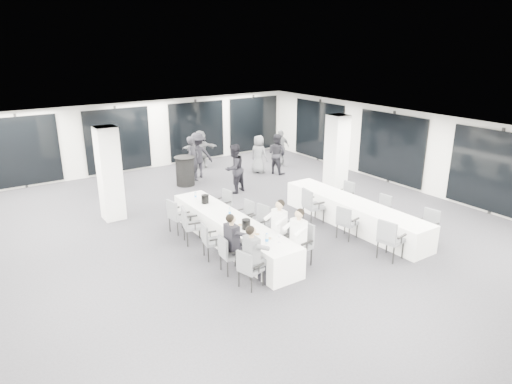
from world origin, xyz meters
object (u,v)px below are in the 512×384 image
at_px(chair_side_left_mid, 346,221).
at_px(chair_side_left_far, 311,204).
at_px(cocktail_table, 185,171).
at_px(chair_main_left_mid, 210,239).
at_px(chair_main_left_fourth, 190,223).
at_px(standing_guest_b, 234,165).
at_px(standing_guest_g, 106,161).
at_px(chair_main_left_near, 248,267).
at_px(standing_guest_a, 193,156).
at_px(banquet_table_side, 353,214).
at_px(chair_side_left_near, 389,237).
at_px(chair_main_left_second, 228,252).
at_px(standing_guest_e, 259,152).
at_px(chair_main_right_near, 302,241).
at_px(ice_bucket_near, 246,224).
at_px(chair_main_right_second, 282,234).
at_px(chair_side_right_far, 346,194).
at_px(chair_main_right_mid, 260,220).
at_px(chair_side_right_near, 428,224).
at_px(chair_main_left_far, 177,214).
at_px(standing_guest_c, 198,152).
at_px(chair_main_right_far, 224,202).
at_px(standing_guest_h, 277,151).
at_px(standing_guest_d, 281,146).
at_px(banquet_table_main, 231,232).
at_px(chair_main_right_fourth, 246,214).
at_px(standing_guest_f, 200,147).
at_px(chair_side_right_mid, 382,208).

xyz_separation_m(chair_side_left_mid, chair_side_left_far, (-0.01, 1.41, 0.06)).
distance_m(cocktail_table, chair_main_left_mid, 6.16).
bearing_deg(chair_main_left_fourth, chair_side_left_mid, 73.60).
height_order(standing_guest_b, standing_guest_g, standing_guest_g).
xyz_separation_m(chair_main_left_near, standing_guest_a, (2.57, 7.73, 0.48)).
distance_m(banquet_table_side, chair_side_left_near, 2.19).
relative_size(chair_main_left_second, chair_side_left_mid, 0.98).
xyz_separation_m(chair_main_left_mid, standing_guest_a, (2.58, 6.01, 0.47)).
bearing_deg(standing_guest_e, chair_main_right_near, 130.87).
relative_size(chair_side_left_far, standing_guest_g, 0.48).
relative_size(standing_guest_g, ice_bucket_near, 8.74).
height_order(chair_main_right_second, chair_side_right_far, chair_main_right_second).
bearing_deg(standing_guest_a, chair_main_right_mid, -134.48).
distance_m(chair_main_right_mid, chair_side_right_far, 3.61).
bearing_deg(chair_main_left_second, chair_side_right_near, 78.92).
xyz_separation_m(chair_main_left_fourth, standing_guest_e, (5.32, 4.55, 0.30)).
height_order(chair_main_left_far, standing_guest_c, standing_guest_c).
relative_size(banquet_table_side, chair_side_right_near, 5.56).
distance_m(chair_main_right_far, standing_guest_e, 5.08).
bearing_deg(ice_bucket_near, chair_main_left_second, -150.42).
relative_size(chair_main_left_near, chair_main_left_mid, 0.98).
relative_size(chair_main_left_near, standing_guest_h, 0.48).
xyz_separation_m(chair_main_left_far, standing_guest_a, (2.58, 4.11, 0.43)).
bearing_deg(standing_guest_b, standing_guest_h, -177.25).
bearing_deg(chair_side_left_far, banquet_table_side, 51.00).
relative_size(chair_main_left_far, standing_guest_d, 0.56).
bearing_deg(standing_guest_a, chair_main_left_far, -157.58).
height_order(standing_guest_d, ice_bucket_near, standing_guest_d).
distance_m(standing_guest_d, standing_guest_h, 1.24).
relative_size(chair_main_right_second, standing_guest_e, 0.52).
height_order(banquet_table_main, standing_guest_g, standing_guest_g).
relative_size(chair_side_right_far, standing_guest_b, 0.45).
bearing_deg(chair_side_left_near, standing_guest_c, 174.08).
height_order(chair_main_left_fourth, standing_guest_d, standing_guest_d).
relative_size(chair_main_right_fourth, chair_side_right_far, 1.00).
bearing_deg(chair_main_left_fourth, standing_guest_f, 164.35).
relative_size(banquet_table_main, chair_side_left_far, 4.86).
bearing_deg(chair_side_right_far, standing_guest_e, -2.81).
xyz_separation_m(chair_main_left_far, standing_guest_e, (5.32, 3.74, 0.31)).
xyz_separation_m(standing_guest_d, standing_guest_f, (-3.02, 1.55, 0.04)).
bearing_deg(chair_side_right_far, chair_main_right_far, 65.40).
bearing_deg(standing_guest_a, chair_side_right_far, -99.07).
bearing_deg(standing_guest_g, chair_side_right_mid, -27.70).
distance_m(chair_main_right_near, standing_guest_a, 7.56).
bearing_deg(chair_main_left_second, chair_side_right_mid, 95.47).
height_order(chair_side_right_mid, ice_bucket_near, ice_bucket_near).
relative_size(chair_main_right_far, standing_guest_c, 0.43).
xyz_separation_m(chair_main_left_second, standing_guest_g, (-0.41, 7.69, 0.56)).
xyz_separation_m(cocktail_table, chair_main_left_near, (-2.12, -7.50, -0.04)).
distance_m(chair_main_left_near, chair_main_right_second, 1.92).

